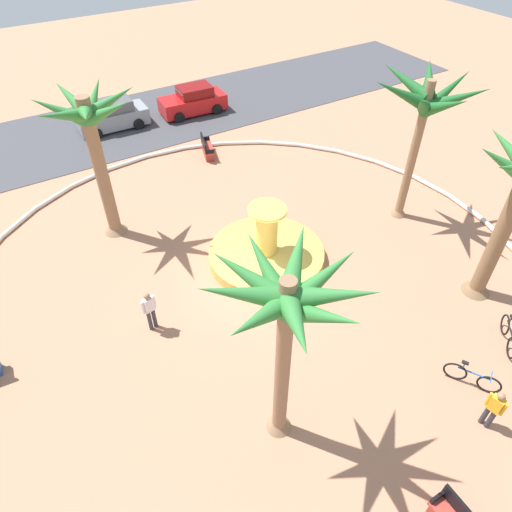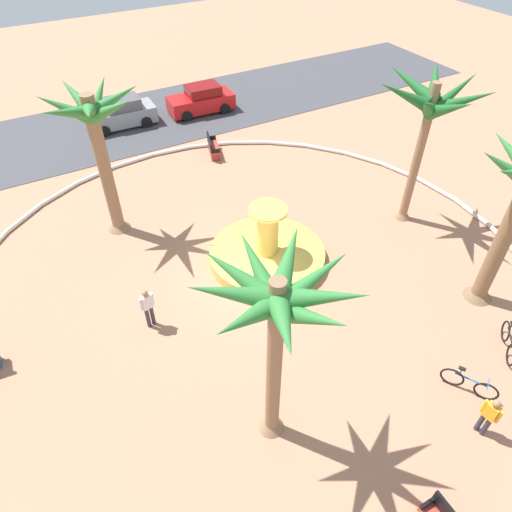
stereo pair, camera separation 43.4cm
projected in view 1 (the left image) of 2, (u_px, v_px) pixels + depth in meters
ground_plane at (251, 282)px, 17.75m from camera, size 80.00×80.00×0.00m
plaza_curb at (251, 280)px, 17.69m from camera, size 22.21×22.21×0.20m
street_asphalt at (119, 125)px, 27.61m from camera, size 48.00×8.00×0.03m
fountain at (266, 253)px, 18.51m from camera, size 4.64×4.64×2.53m
palm_tree_near_fountain at (92, 135)px, 17.06m from camera, size 3.83×3.97×6.28m
palm_tree_mid_plaza at (426, 107)px, 17.61m from camera, size 4.24×4.45×6.41m
palm_tree_far_side at (286, 310)px, 9.99m from camera, size 3.78×3.79×6.25m
bench_east at (207, 149)px, 24.76m from camera, size 0.95×1.68×1.00m
bicycle_red_frame at (508, 335)px, 15.35m from camera, size 1.20×1.32×0.94m
bicycle_by_lamppost at (472, 377)px, 14.14m from camera, size 0.92×1.51×0.94m
person_cyclist_photo at (494, 408)px, 12.82m from camera, size 0.25×0.52×1.60m
person_pedestrian_stroll at (150, 309)px, 15.46m from camera, size 0.52×0.26×1.70m
parked_car_leftmost at (113, 116)px, 26.86m from camera, size 4.04×2.00×1.67m
parked_car_second at (193, 101)px, 28.40m from camera, size 4.10×2.11×1.67m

